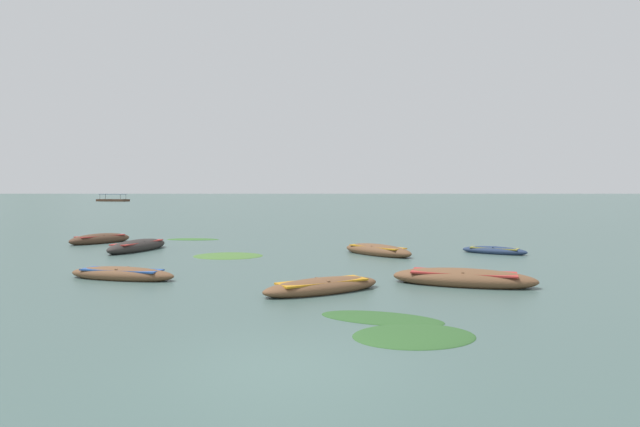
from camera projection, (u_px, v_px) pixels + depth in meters
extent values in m
plane|color=#425B56|center=(315.00, 193.00, 1507.08)|extent=(6000.00, 6000.00, 0.00)
cone|color=#56665B|center=(22.00, 156.00, 2355.52)|extent=(838.72, 838.72, 338.43)
cone|color=slate|center=(137.00, 165.00, 1986.54)|extent=(640.85, 640.85, 215.77)
ellipsoid|color=brown|center=(122.00, 274.00, 17.22)|extent=(4.01, 1.96, 0.52)
cube|color=#28519E|center=(122.00, 270.00, 17.21)|extent=(2.89, 1.41, 0.05)
cube|color=brown|center=(122.00, 268.00, 17.21)|extent=(0.25, 0.67, 0.04)
ellipsoid|color=brown|center=(463.00, 279.00, 16.16)|extent=(4.67, 2.76, 0.65)
cube|color=#B22D28|center=(463.00, 273.00, 16.15)|extent=(3.36, 1.98, 0.05)
cube|color=brown|center=(463.00, 271.00, 16.15)|extent=(0.38, 0.94, 0.04)
ellipsoid|color=#4C3323|center=(100.00, 239.00, 29.43)|extent=(3.13, 3.76, 0.70)
cube|color=#B22D28|center=(100.00, 236.00, 29.42)|extent=(2.25, 2.71, 0.05)
cube|color=#4C3323|center=(100.00, 235.00, 29.42)|extent=(0.72, 0.54, 0.04)
ellipsoid|color=#2D2826|center=(138.00, 246.00, 25.59)|extent=(2.47, 4.50, 0.70)
cube|color=#B22D28|center=(137.00, 242.00, 25.58)|extent=(1.78, 3.24, 0.05)
cube|color=#2D2826|center=(137.00, 241.00, 25.58)|extent=(0.84, 0.33, 0.04)
ellipsoid|color=navy|center=(494.00, 251.00, 24.40)|extent=(3.03, 2.39, 0.43)
cube|color=olive|center=(494.00, 248.00, 24.39)|extent=(2.18, 1.72, 0.05)
cube|color=navy|center=(494.00, 247.00, 24.39)|extent=(0.40, 0.57, 0.04)
ellipsoid|color=brown|center=(377.00, 251.00, 23.93)|extent=(3.50, 3.83, 0.63)
cube|color=orange|center=(377.00, 247.00, 23.92)|extent=(2.52, 2.76, 0.05)
cube|color=brown|center=(377.00, 246.00, 23.92)|extent=(0.69, 0.60, 0.04)
ellipsoid|color=brown|center=(322.00, 287.00, 14.97)|extent=(3.86, 2.87, 0.53)
cube|color=orange|center=(322.00, 281.00, 14.96)|extent=(2.78, 2.07, 0.05)
cube|color=brown|center=(322.00, 280.00, 14.96)|extent=(0.45, 0.70, 0.04)
cube|color=#4C3323|center=(113.00, 201.00, 163.41)|extent=(10.97, 6.52, 0.90)
cylinder|color=#4C4742|center=(100.00, 197.00, 163.40)|extent=(0.10, 0.10, 1.80)
cylinder|color=#4C4742|center=(105.00, 197.00, 165.81)|extent=(0.10, 0.10, 1.80)
cylinder|color=#4C4742|center=(120.00, 197.00, 160.92)|extent=(0.10, 0.10, 1.80)
cylinder|color=#4C4742|center=(126.00, 197.00, 163.33)|extent=(0.10, 0.10, 1.80)
cube|color=#334C75|center=(113.00, 194.00, 163.33)|extent=(9.21, 5.48, 0.12)
ellipsoid|color=#38662D|center=(193.00, 240.00, 31.61)|extent=(3.33, 1.39, 0.14)
ellipsoid|color=#477033|center=(228.00, 256.00, 23.47)|extent=(3.35, 2.85, 0.14)
ellipsoid|color=#2D5628|center=(414.00, 336.00, 10.39)|extent=(2.78, 2.24, 0.14)
ellipsoid|color=#2D5628|center=(381.00, 319.00, 11.84)|extent=(3.16, 2.20, 0.14)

